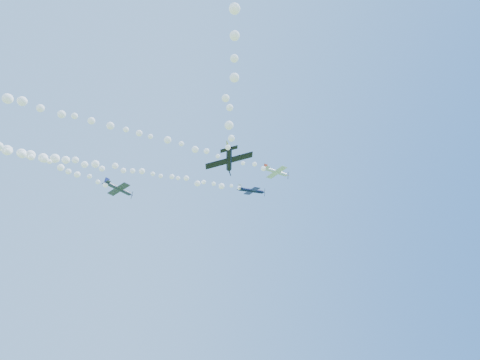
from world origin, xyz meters
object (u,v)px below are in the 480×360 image
object	(u,v)px
plane_white	(276,172)
plane_grey	(119,189)
plane_navy	(252,191)
plane_black	(229,160)

from	to	relation	value
plane_white	plane_grey	distance (m)	35.69
plane_navy	plane_black	size ratio (longest dim) A/B	1.15
plane_navy	plane_white	bearing A→B (deg)	-82.66
plane_white	plane_navy	xyz separation A→B (m)	(-1.24, 12.10, 1.09)
plane_black	plane_grey	bearing A→B (deg)	38.51
plane_navy	plane_black	world-z (taller)	plane_navy
plane_white	plane_grey	world-z (taller)	plane_white
plane_grey	plane_black	bearing A→B (deg)	-94.07
plane_black	plane_navy	bearing A→B (deg)	-7.85
plane_navy	plane_grey	bearing A→B (deg)	-178.35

